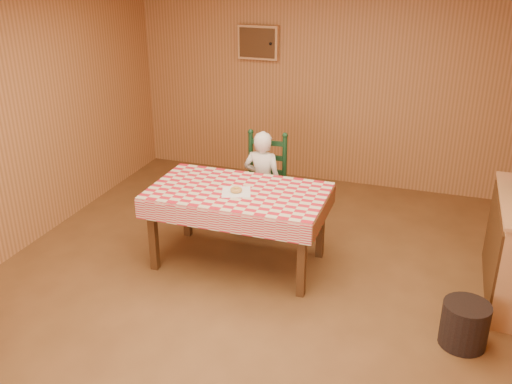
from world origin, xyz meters
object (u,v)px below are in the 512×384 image
at_px(dining_table, 238,198).
at_px(ladder_chair, 264,186).
at_px(seated_child, 262,182).
at_px(storage_bin, 465,324).

height_order(dining_table, ladder_chair, ladder_chair).
relative_size(dining_table, ladder_chair, 1.53).
xyz_separation_m(ladder_chair, seated_child, (0.00, -0.06, 0.06)).
bearing_deg(seated_child, ladder_chair, -90.00).
distance_m(dining_table, seated_child, 0.74).
bearing_deg(dining_table, seated_child, 90.00).
xyz_separation_m(seated_child, storage_bin, (2.08, -1.35, -0.38)).
bearing_deg(storage_bin, ladder_chair, 145.95).
height_order(seated_child, storage_bin, seated_child).
height_order(dining_table, seated_child, seated_child).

